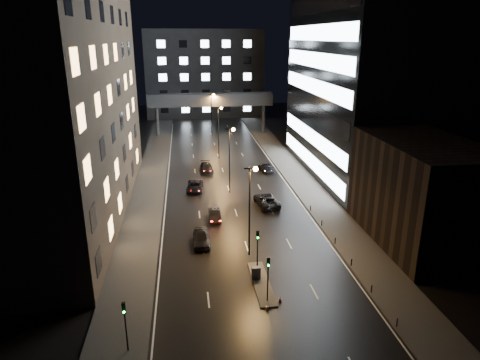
{
  "coord_description": "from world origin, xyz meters",
  "views": [
    {
      "loc": [
        -6.51,
        -33.69,
        22.89
      ],
      "look_at": [
        0.82,
        22.06,
        4.0
      ],
      "focal_mm": 32.0,
      "sensor_mm": 36.0,
      "label": 1
    }
  ],
  "objects_px": {
    "car_away_c": "(195,186)",
    "utility_cabinet": "(256,273)",
    "car_toward_b": "(266,167)",
    "car_away_a": "(201,238)",
    "car_away_d": "(207,168)",
    "car_toward_a": "(267,200)",
    "car_away_b": "(215,215)"
  },
  "relations": [
    {
      "from": "car_away_c",
      "to": "utility_cabinet",
      "type": "bearing_deg",
      "value": -73.45
    },
    {
      "from": "car_away_c",
      "to": "car_toward_b",
      "type": "xyz_separation_m",
      "value": [
        12.98,
        8.7,
        -0.03
      ]
    },
    {
      "from": "car_toward_b",
      "to": "car_away_a",
      "type": "bearing_deg",
      "value": 59.54
    },
    {
      "from": "car_away_c",
      "to": "utility_cabinet",
      "type": "xyz_separation_m",
      "value": [
        5.22,
        -26.72,
        0.05
      ]
    },
    {
      "from": "car_away_c",
      "to": "car_toward_b",
      "type": "relative_size",
      "value": 1.09
    },
    {
      "from": "car_away_a",
      "to": "car_away_d",
      "type": "relative_size",
      "value": 0.96
    },
    {
      "from": "car_toward_a",
      "to": "utility_cabinet",
      "type": "bearing_deg",
      "value": 69.85
    },
    {
      "from": "car_away_a",
      "to": "car_away_b",
      "type": "height_order",
      "value": "car_away_a"
    },
    {
      "from": "car_away_b",
      "to": "car_away_d",
      "type": "bearing_deg",
      "value": 88.56
    },
    {
      "from": "car_away_c",
      "to": "car_toward_b",
      "type": "bearing_deg",
      "value": 39.35
    },
    {
      "from": "car_away_c",
      "to": "car_away_b",
      "type": "bearing_deg",
      "value": -73.44
    },
    {
      "from": "car_toward_a",
      "to": "car_toward_b",
      "type": "xyz_separation_m",
      "value": [
        3.03,
        16.32,
        -0.14
      ]
    },
    {
      "from": "car_away_d",
      "to": "car_toward_a",
      "type": "bearing_deg",
      "value": -69.3
    },
    {
      "from": "car_away_a",
      "to": "car_toward_b",
      "type": "distance_m",
      "value": 30.0
    },
    {
      "from": "car_toward_a",
      "to": "car_toward_b",
      "type": "distance_m",
      "value": 16.6
    },
    {
      "from": "utility_cabinet",
      "to": "car_toward_a",
      "type": "bearing_deg",
      "value": 76.55
    },
    {
      "from": "car_away_c",
      "to": "car_toward_b",
      "type": "distance_m",
      "value": 15.62
    },
    {
      "from": "car_away_b",
      "to": "car_toward_b",
      "type": "bearing_deg",
      "value": 61.12
    },
    {
      "from": "car_toward_b",
      "to": "utility_cabinet",
      "type": "bearing_deg",
      "value": 72.38
    },
    {
      "from": "car_away_a",
      "to": "car_toward_b",
      "type": "bearing_deg",
      "value": 65.04
    },
    {
      "from": "car_away_a",
      "to": "car_away_b",
      "type": "relative_size",
      "value": 1.2
    },
    {
      "from": "car_away_b",
      "to": "car_away_d",
      "type": "xyz_separation_m",
      "value": [
        0.14,
        21.39,
        0.07
      ]
    },
    {
      "from": "car_away_c",
      "to": "car_toward_a",
      "type": "height_order",
      "value": "car_toward_a"
    },
    {
      "from": "car_away_b",
      "to": "car_toward_b",
      "type": "height_order",
      "value": "car_toward_b"
    },
    {
      "from": "car_toward_a",
      "to": "car_away_a",
      "type": "bearing_deg",
      "value": 41.78
    },
    {
      "from": "utility_cabinet",
      "to": "car_away_c",
      "type": "bearing_deg",
      "value": 101.5
    },
    {
      "from": "car_away_c",
      "to": "car_away_d",
      "type": "distance_m",
      "value": 10.08
    },
    {
      "from": "car_away_b",
      "to": "car_toward_b",
      "type": "distance_m",
      "value": 22.95
    },
    {
      "from": "car_away_a",
      "to": "car_away_d",
      "type": "bearing_deg",
      "value": 85.77
    },
    {
      "from": "car_away_b",
      "to": "car_away_d",
      "type": "distance_m",
      "value": 21.39
    },
    {
      "from": "car_away_d",
      "to": "car_toward_a",
      "type": "xyz_separation_m",
      "value": [
        7.54,
        -17.41,
        0.1
      ]
    },
    {
      "from": "car_away_b",
      "to": "utility_cabinet",
      "type": "relative_size",
      "value": 3.25
    }
  ]
}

